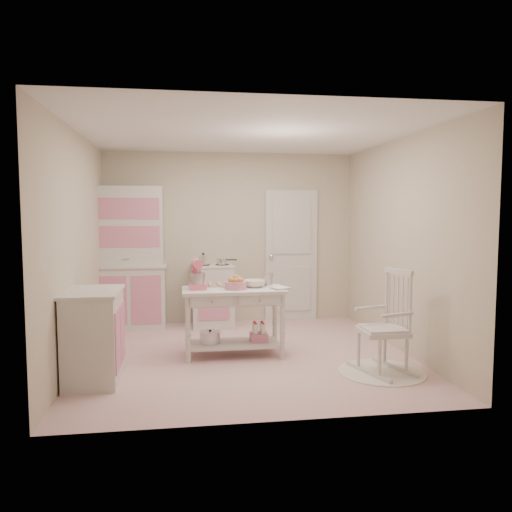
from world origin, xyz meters
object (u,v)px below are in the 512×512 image
Objects in this scene: bread_basket at (236,285)px; rocking_chair at (383,321)px; base_cabinet at (94,336)px; work_table at (234,322)px; stand_mixer at (198,275)px; hutch at (130,258)px; stove at (213,295)px.

rocking_chair is at bearing -29.44° from bread_basket.
work_table is (1.48, 0.69, -0.06)m from base_cabinet.
bread_basket is (1.50, 0.64, 0.39)m from base_cabinet.
stand_mixer is at bearing 33.77° from base_cabinet.
bread_basket is (0.02, -0.05, 0.45)m from work_table.
stand_mixer is (-1.91, 0.90, 0.42)m from rocking_chair.
hutch reaches higher than stand_mixer.
stove is 1.68m from bread_basket.
stove is 0.84× the size of rocking_chair.
bread_basket is (0.17, -1.62, 0.39)m from stove.
stove is at bearing 95.39° from work_table.
stand_mixer reaches higher than work_table.
work_table is 0.71m from stand_mixer.
stove reaches higher than work_table.
bread_basket is at bearing -15.18° from stand_mixer.
hutch is 2.26× the size of stove.
rocking_chair is 1.71m from bread_basket.
stove is at bearing 105.89° from rocking_chair.
hutch is 6.12× the size of stand_mixer.
stand_mixer is 1.36× the size of bread_basket.
stove is 1.58m from work_table.
hutch is at bearing 120.76° from rocking_chair.
rocking_chair is 3.24× the size of stand_mixer.
stand_mixer reaches higher than stove.
hutch is at bearing 129.69° from work_table.
stove is at bearing -2.39° from hutch.
hutch reaches higher than work_table.
bread_basket is at bearing 132.75° from rocking_chair.
rocking_chair is at bearing -56.30° from stove.
hutch is 1.89× the size of rocking_chair.
stove is 2.71× the size of stand_mixer.
hutch is 1.86m from stand_mixer.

